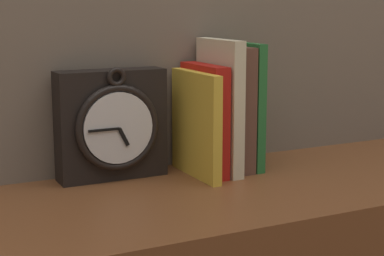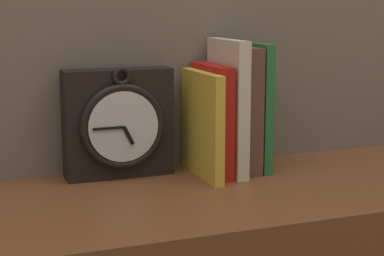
{
  "view_description": "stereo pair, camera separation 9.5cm",
  "coord_description": "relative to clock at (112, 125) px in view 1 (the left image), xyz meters",
  "views": [
    {
      "loc": [
        -0.42,
        -0.84,
        1.21
      ],
      "look_at": [
        0.0,
        0.0,
        1.03
      ],
      "focal_mm": 60.0,
      "sensor_mm": 36.0,
      "label": 1
    },
    {
      "loc": [
        -0.33,
        -0.88,
        1.21
      ],
      "look_at": [
        0.0,
        0.0,
        1.03
      ],
      "focal_mm": 60.0,
      "sensor_mm": 36.0,
      "label": 2
    }
  ],
  "objects": [
    {
      "name": "book_slot0_yellow",
      "position": [
        0.13,
        -0.05,
        -0.0
      ],
      "size": [
        0.02,
        0.15,
        0.18
      ],
      "color": "yellow",
      "rests_on": "bookshelf"
    },
    {
      "name": "book_slot2_cream",
      "position": [
        0.18,
        -0.04,
        0.02
      ],
      "size": [
        0.02,
        0.13,
        0.23
      ],
      "color": "beige",
      "rests_on": "bookshelf"
    },
    {
      "name": "book_slot1_red",
      "position": [
        0.15,
        -0.03,
        0.0
      ],
      "size": [
        0.03,
        0.13,
        0.19
      ],
      "color": "red",
      "rests_on": "bookshelf"
    },
    {
      "name": "clock",
      "position": [
        0.0,
        0.0,
        0.0
      ],
      "size": [
        0.18,
        0.06,
        0.19
      ],
      "color": "black",
      "rests_on": "bookshelf"
    },
    {
      "name": "book_slot4_green",
      "position": [
        0.23,
        -0.03,
        0.02
      ],
      "size": [
        0.02,
        0.12,
        0.22
      ],
      "color": "#287134",
      "rests_on": "bookshelf"
    },
    {
      "name": "book_slot3_brown",
      "position": [
        0.21,
        -0.03,
        0.02
      ],
      "size": [
        0.03,
        0.12,
        0.21
      ],
      "color": "brown",
      "rests_on": "bookshelf"
    }
  ]
}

